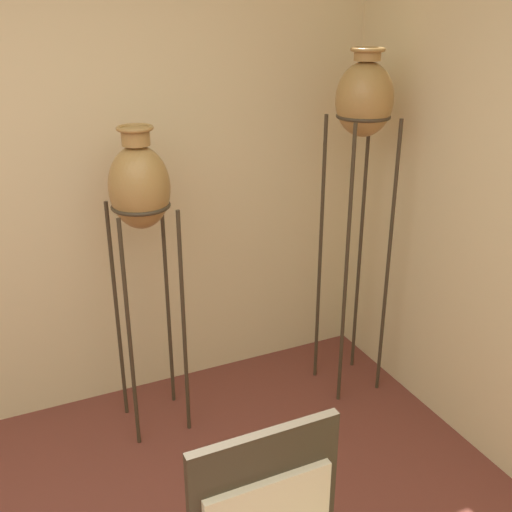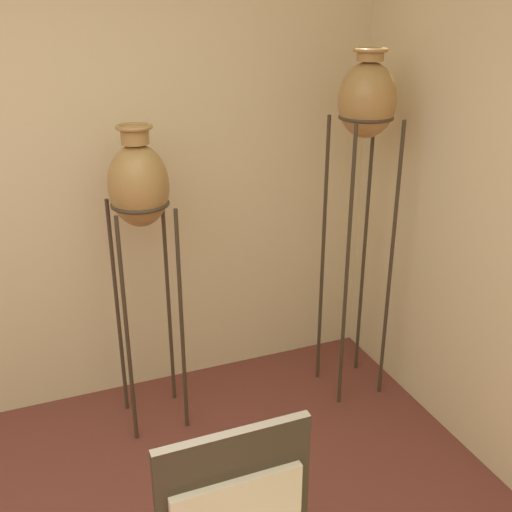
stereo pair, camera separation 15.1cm
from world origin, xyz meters
The scene contains 2 objects.
vase_stand_tall centered at (1.81, 1.62, 1.60)m, with size 0.29×0.29×1.90m.
vase_stand_medium centered at (0.68, 1.74, 1.28)m, with size 0.29×0.29×1.59m.
Camera 1 is at (0.05, -0.91, 2.08)m, focal length 42.00 mm.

